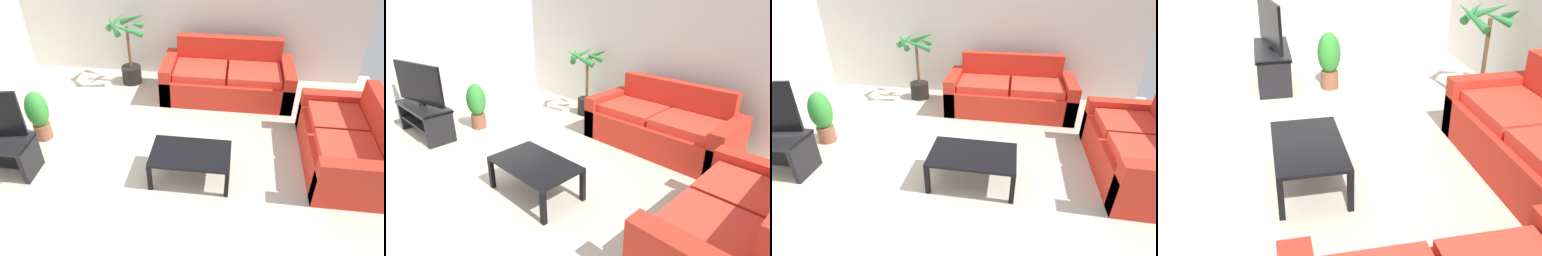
# 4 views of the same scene
# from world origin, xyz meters

# --- Properties ---
(ground_plane) EXTENTS (6.60, 6.60, 0.00)m
(ground_plane) POSITION_xyz_m (0.00, 0.00, 0.00)
(ground_plane) COLOR beige
(wall_back) EXTENTS (6.00, 0.06, 2.70)m
(wall_back) POSITION_xyz_m (0.00, 3.00, 1.35)
(wall_back) COLOR silver
(wall_back) RESTS_ON ground
(couch_main) EXTENTS (2.07, 0.90, 0.90)m
(couch_main) POSITION_xyz_m (0.73, 2.28, 0.30)
(couch_main) COLOR red
(couch_main) RESTS_ON ground
(couch_loveseat) EXTENTS (0.90, 1.64, 0.90)m
(couch_loveseat) POSITION_xyz_m (2.28, 0.79, 0.30)
(couch_loveseat) COLOR red
(couch_loveseat) RESTS_ON ground
(tv_stand) EXTENTS (1.10, 0.45, 0.49)m
(tv_stand) POSITION_xyz_m (-2.08, 0.11, 0.32)
(tv_stand) COLOR black
(tv_stand) RESTS_ON ground
(tv) EXTENTS (1.05, 0.26, 0.64)m
(tv) POSITION_xyz_m (-2.08, 0.12, 0.82)
(tv) COLOR black
(tv) RESTS_ON tv_stand
(coffee_table) EXTENTS (0.95, 0.59, 0.39)m
(coffee_table) POSITION_xyz_m (0.39, 0.30, 0.34)
(coffee_table) COLOR black
(coffee_table) RESTS_ON ground
(potted_palm) EXTENTS (0.70, 0.71, 1.22)m
(potted_palm) POSITION_xyz_m (-0.95, 2.54, 0.52)
(potted_palm) COLOR black
(potted_palm) RESTS_ON ground
(potted_plant_small) EXTENTS (0.30, 0.30, 0.74)m
(potted_plant_small) POSITION_xyz_m (-1.77, 0.83, 0.40)
(potted_plant_small) COLOR brown
(potted_plant_small) RESTS_ON ground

